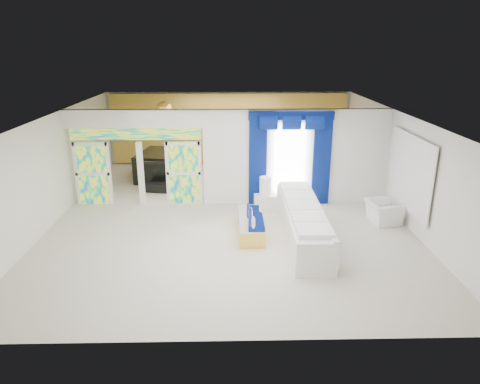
{
  "coord_description": "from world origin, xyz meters",
  "views": [
    {
      "loc": [
        0.04,
        -12.41,
        4.88
      ],
      "look_at": [
        0.3,
        -1.2,
        1.1
      ],
      "focal_mm": 33.02,
      "sensor_mm": 36.0,
      "label": 1
    }
  ],
  "objects_px": {
    "white_sofa": "(303,223)",
    "grand_piano": "(162,165)",
    "armchair": "(383,212)",
    "console_table": "(275,201)",
    "coffee_table": "(251,226)"
  },
  "relations": [
    {
      "from": "white_sofa",
      "to": "grand_piano",
      "type": "relative_size",
      "value": 2.14
    },
    {
      "from": "white_sofa",
      "to": "armchair",
      "type": "distance_m",
      "value": 2.67
    },
    {
      "from": "white_sofa",
      "to": "grand_piano",
      "type": "height_order",
      "value": "grand_piano"
    },
    {
      "from": "white_sofa",
      "to": "coffee_table",
      "type": "height_order",
      "value": "white_sofa"
    },
    {
      "from": "console_table",
      "to": "armchair",
      "type": "xyz_separation_m",
      "value": [
        2.99,
        -1.22,
        0.1
      ]
    },
    {
      "from": "console_table",
      "to": "grand_piano",
      "type": "height_order",
      "value": "grand_piano"
    },
    {
      "from": "white_sofa",
      "to": "armchair",
      "type": "bearing_deg",
      "value": 23.02
    },
    {
      "from": "white_sofa",
      "to": "coffee_table",
      "type": "relative_size",
      "value": 2.22
    },
    {
      "from": "grand_piano",
      "to": "white_sofa",
      "type": "bearing_deg",
      "value": -41.04
    },
    {
      "from": "console_table",
      "to": "grand_piano",
      "type": "xyz_separation_m",
      "value": [
        -3.97,
        3.28,
        0.3
      ]
    },
    {
      "from": "coffee_table",
      "to": "grand_piano",
      "type": "xyz_separation_m",
      "value": [
        -3.14,
        5.22,
        0.29
      ]
    },
    {
      "from": "armchair",
      "to": "grand_piano",
      "type": "relative_size",
      "value": 0.47
    },
    {
      "from": "armchair",
      "to": "white_sofa",
      "type": "bearing_deg",
      "value": 104.65
    },
    {
      "from": "console_table",
      "to": "grand_piano",
      "type": "bearing_deg",
      "value": 140.4
    },
    {
      "from": "white_sofa",
      "to": "coffee_table",
      "type": "distance_m",
      "value": 1.4
    }
  ]
}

